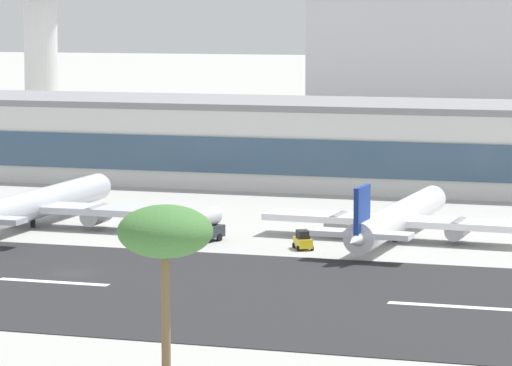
{
  "coord_description": "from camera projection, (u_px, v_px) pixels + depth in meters",
  "views": [
    {
      "loc": [
        61.4,
        -134.66,
        27.52
      ],
      "look_at": [
        11.23,
        29.12,
        6.58
      ],
      "focal_mm": 100.0,
      "sensor_mm": 36.0,
      "label": 1
    }
  ],
  "objects": [
    {
      "name": "runway_centreline_dash_4",
      "position": [
        53.0,
        282.0,
        144.07
      ],
      "size": [
        12.0,
        1.2,
        0.01
      ],
      "primitive_type": "cube",
      "color": "white",
      "rests_on": "runway_strip"
    },
    {
      "name": "service_fuel_truck_0",
      "position": [
        196.0,
        227.0,
        167.9
      ],
      "size": [
        4.93,
        8.89,
        3.95
      ],
      "rotation": [
        0.0,
        0.0,
        4.42
      ],
      "color": "#2D3338",
      "rests_on": "ground_plane"
    },
    {
      "name": "runway_strip",
      "position": [
        51.0,
        282.0,
        144.15
      ],
      "size": [
        800.0,
        42.54,
        0.08
      ],
      "primitive_type": "cube",
      "color": "#262628",
      "rests_on": "ground_plane"
    },
    {
      "name": "terminal_building",
      "position": [
        321.0,
        143.0,
        224.77
      ],
      "size": [
        160.21,
        25.81,
        13.18
      ],
      "color": "silver",
      "rests_on": "ground_plane"
    },
    {
      "name": "control_tower",
      "position": [
        41.0,
        31.0,
        287.36
      ],
      "size": [
        14.04,
        14.04,
        36.85
      ],
      "color": "silver",
      "rests_on": "ground_plane"
    },
    {
      "name": "ground_plane",
      "position": [
        72.0,
        274.0,
        148.99
      ],
      "size": [
        1400.0,
        1400.0,
        0.0
      ],
      "primitive_type": "plane",
      "color": "#A8A8A3"
    },
    {
      "name": "airliner_navy_tail_gate_1",
      "position": [
        396.0,
        219.0,
        169.48
      ],
      "size": [
        33.01,
        40.05,
        8.36
      ],
      "rotation": [
        0.0,
        0.0,
        1.52
      ],
      "color": "white",
      "rests_on": "ground_plane"
    },
    {
      "name": "runway_centreline_dash_5",
      "position": [
        452.0,
        306.0,
        132.3
      ],
      "size": [
        12.0,
        1.2,
        0.01
      ],
      "primitive_type": "cube",
      "color": "white",
      "rests_on": "runway_strip"
    },
    {
      "name": "palm_tree_3",
      "position": [
        165.0,
        234.0,
        96.02
      ],
      "size": [
        6.49,
        6.49,
        14.42
      ],
      "color": "brown",
      "rests_on": "ground_plane"
    },
    {
      "name": "service_baggage_tug_2",
      "position": [
        303.0,
        240.0,
        164.11
      ],
      "size": [
        3.03,
        3.57,
        2.2
      ],
      "rotation": [
        0.0,
        0.0,
        2.08
      ],
      "color": "gold",
      "rests_on": "ground_plane"
    },
    {
      "name": "airliner_black_tail_gate_0",
      "position": [
        33.0,
        205.0,
        180.5
      ],
      "size": [
        37.3,
        41.94,
        8.75
      ],
      "rotation": [
        0.0,
        0.0,
        1.55
      ],
      "color": "silver",
      "rests_on": "ground_plane"
    }
  ]
}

